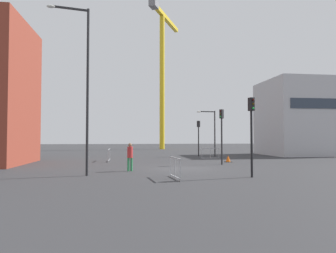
{
  "coord_description": "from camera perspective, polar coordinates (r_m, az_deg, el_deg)",
  "views": [
    {
      "loc": [
        -3.73,
        -20.64,
        2.09
      ],
      "look_at": [
        0.0,
        7.56,
        3.12
      ],
      "focal_mm": 32.71,
      "sensor_mm": 36.0,
      "label": 1
    }
  ],
  "objects": [
    {
      "name": "construction_crane",
      "position": [
        57.22,
        -1.04,
        12.12
      ],
      "size": [
        7.11,
        13.38,
        25.29
      ],
      "color": "yellow",
      "rests_on": "ground"
    },
    {
      "name": "safety_barrier_left_run",
      "position": [
        30.07,
        7.9,
        -4.97
      ],
      "size": [
        1.9,
        0.11,
        1.08
      ],
      "color": "#9EA0A5",
      "rests_on": "ground"
    },
    {
      "name": "safety_barrier_rear",
      "position": [
        27.6,
        -10.95,
        -5.21
      ],
      "size": [
        0.08,
        2.6,
        1.08
      ],
      "color": "gray",
      "rests_on": "ground"
    },
    {
      "name": "streetlamp_tall",
      "position": [
        17.69,
        -15.52,
        8.76
      ],
      "size": [
        2.22,
        0.55,
        9.27
      ],
      "color": "#232326",
      "rests_on": "ground"
    },
    {
      "name": "traffic_light_near",
      "position": [
        16.74,
        15.29,
        0.46
      ],
      "size": [
        0.3,
        0.39,
        4.21
      ],
      "color": "black",
      "rests_on": "ground"
    },
    {
      "name": "safety_barrier_mid_span",
      "position": [
        15.63,
        1.32,
        -7.69
      ],
      "size": [
        0.29,
        2.13,
        1.08
      ],
      "color": "#9EA0A5",
      "rests_on": "ground"
    },
    {
      "name": "traffic_cone_on_verge",
      "position": [
        26.76,
        11.14,
        -5.96
      ],
      "size": [
        0.56,
        0.56,
        0.57
      ],
      "color": "black",
      "rests_on": "ground"
    },
    {
      "name": "traffic_light_crosswalk",
      "position": [
        34.42,
        5.7,
        -1.11
      ],
      "size": [
        0.35,
        0.38,
        3.97
      ],
      "color": "black",
      "rests_on": "ground"
    },
    {
      "name": "streetlamp_short",
      "position": [
        33.88,
        8.15,
        -0.26
      ],
      "size": [
        2.13,
        0.39,
        5.03
      ],
      "color": "#2D2D30",
      "rests_on": "ground"
    },
    {
      "name": "traffic_light_far",
      "position": [
        24.05,
        9.96,
        -0.23
      ],
      "size": [
        0.37,
        0.37,
        4.27
      ],
      "color": "#232326",
      "rests_on": "ground"
    },
    {
      "name": "ground",
      "position": [
        21.08,
        2.72,
        -7.77
      ],
      "size": [
        160.0,
        160.0,
        0.0
      ],
      "primitive_type": "plane",
      "color": "#333335"
    },
    {
      "name": "pedestrian_walking",
      "position": [
        19.29,
        -7.09,
        -5.24
      ],
      "size": [
        0.34,
        0.34,
        1.75
      ],
      "color": "#2D844C",
      "rests_on": "ground"
    },
    {
      "name": "office_block",
      "position": [
        40.45,
        24.03,
        1.47
      ],
      "size": [
        9.5,
        8.0,
        8.93
      ],
      "color": "#B7B7BC",
      "rests_on": "ground"
    }
  ]
}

